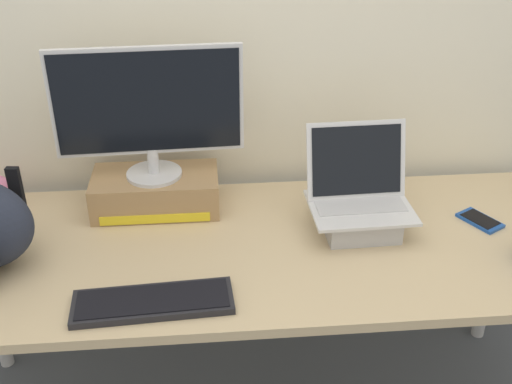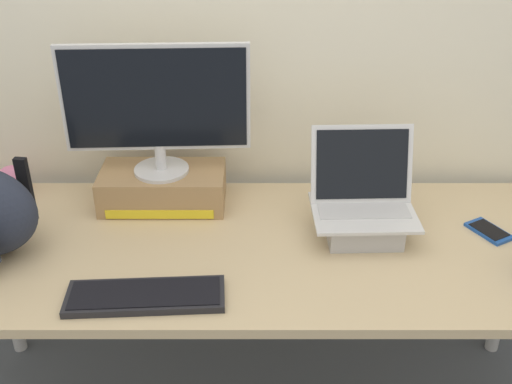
{
  "view_description": "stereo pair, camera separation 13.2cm",
  "coord_description": "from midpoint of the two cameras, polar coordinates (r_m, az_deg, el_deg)",
  "views": [
    {
      "loc": [
        -0.14,
        -1.56,
        1.79
      ],
      "look_at": [
        0.0,
        0.0,
        0.91
      ],
      "focal_mm": 43.66,
      "sensor_mm": 36.0,
      "label": 1
    },
    {
      "loc": [
        -0.0,
        -1.56,
        1.79
      ],
      "look_at": [
        0.0,
        0.0,
        0.91
      ],
      "focal_mm": 43.66,
      "sensor_mm": 36.0,
      "label": 2
    }
  ],
  "objects": [
    {
      "name": "desk",
      "position": [
        1.92,
        1.97,
        -6.34
      ],
      "size": [
        2.03,
        0.76,
        0.73
      ],
      "color": "tan",
      "rests_on": "ground"
    },
    {
      "name": "open_laptop",
      "position": [
        1.94,
        11.64,
        -2.03
      ],
      "size": [
        0.32,
        0.26,
        0.32
      ],
      "rotation": [
        0.0,
        0.0,
        0.03
      ],
      "color": "#ADADB2",
      "rests_on": "desk"
    },
    {
      "name": "toner_box_yellow",
      "position": [
        2.08,
        -6.74,
        0.37
      ],
      "size": [
        0.41,
        0.22,
        0.12
      ],
      "color": "#9E7A51",
      "rests_on": "desk"
    },
    {
      "name": "plush_toy",
      "position": [
        2.27,
        -19.97,
        1.01
      ],
      "size": [
        0.1,
        0.1,
        0.1
      ],
      "color": "#CC7099",
      "rests_on": "desk"
    },
    {
      "name": "cell_phone",
      "position": [
        2.09,
        22.25,
        -3.35
      ],
      "size": [
        0.13,
        0.16,
        0.01
      ],
      "rotation": [
        0.0,
        0.0,
        0.52
      ],
      "color": "#19479E",
      "rests_on": "desk"
    },
    {
      "name": "back_wall",
      "position": [
        2.1,
        1.83,
        15.9
      ],
      "size": [
        7.0,
        0.1,
        2.6
      ],
      "primitive_type": "cube",
      "color": "silver",
      "rests_on": "ground"
    },
    {
      "name": "desktop_monitor",
      "position": [
        1.95,
        -7.24,
        7.8
      ],
      "size": [
        0.58,
        0.18,
        0.42
      ],
      "rotation": [
        0.0,
        0.0,
        0.04
      ],
      "color": "silver",
      "rests_on": "toner_box_yellow"
    },
    {
      "name": "external_keyboard",
      "position": [
        1.69,
        -7.86,
        -9.49
      ],
      "size": [
        0.43,
        0.16,
        0.02
      ],
      "rotation": [
        0.0,
        0.0,
        0.06
      ],
      "color": "black",
      "rests_on": "desk"
    }
  ]
}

